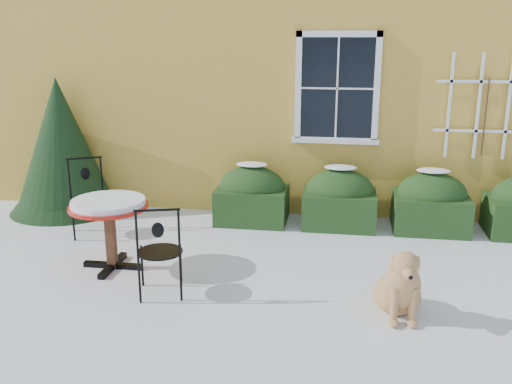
% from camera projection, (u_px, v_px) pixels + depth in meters
% --- Properties ---
extents(ground, '(80.00, 80.00, 0.00)m').
position_uv_depth(ground, '(242.00, 296.00, 6.19)').
color(ground, white).
rests_on(ground, ground).
extents(house, '(12.40, 8.40, 6.40)m').
position_uv_depth(house, '(300.00, 10.00, 11.98)').
color(house, '#F2BC46').
rests_on(house, ground).
extents(hedge_row, '(4.95, 0.80, 0.91)m').
position_uv_depth(hedge_row, '(385.00, 201.00, 8.26)').
color(hedge_row, '#193313').
rests_on(hedge_row, ground).
extents(evergreen_shrub, '(1.74, 1.74, 2.11)m').
position_uv_depth(evergreen_shrub, '(63.00, 158.00, 9.01)').
color(evergreen_shrub, black).
rests_on(evergreen_shrub, ground).
extents(bistro_table, '(0.93, 0.93, 0.87)m').
position_uv_depth(bistro_table, '(109.00, 211.00, 6.74)').
color(bistro_table, black).
rests_on(bistro_table, ground).
extents(patio_chair_near, '(0.57, 0.56, 1.03)m').
position_uv_depth(patio_chair_near, '(160.00, 250.00, 6.09)').
color(patio_chair_near, black).
rests_on(patio_chair_near, ground).
extents(patio_chair_far, '(0.64, 0.64, 1.07)m').
position_uv_depth(patio_chair_far, '(88.00, 197.00, 8.02)').
color(patio_chair_far, black).
rests_on(patio_chair_far, ground).
extents(dog, '(0.55, 0.87, 0.77)m').
position_uv_depth(dog, '(400.00, 287.00, 5.68)').
color(dog, tan).
rests_on(dog, ground).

